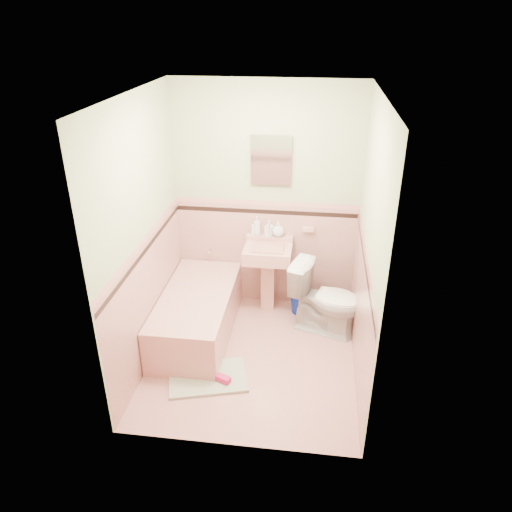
# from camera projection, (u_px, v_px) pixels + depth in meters

# --- Properties ---
(floor) EXTENTS (2.20, 2.20, 0.00)m
(floor) POSITION_uv_depth(u_px,v_px,m) (253.00, 357.00, 4.82)
(floor) COLOR tan
(floor) RESTS_ON ground
(ceiling) EXTENTS (2.20, 2.20, 0.00)m
(ceiling) POSITION_uv_depth(u_px,v_px,m) (252.00, 95.00, 3.69)
(ceiling) COLOR white
(ceiling) RESTS_ON ground
(wall_back) EXTENTS (2.50, 0.00, 2.50)m
(wall_back) POSITION_uv_depth(u_px,v_px,m) (266.00, 200.00, 5.22)
(wall_back) COLOR beige
(wall_back) RESTS_ON ground
(wall_front) EXTENTS (2.50, 0.00, 2.50)m
(wall_front) POSITION_uv_depth(u_px,v_px,m) (230.00, 313.00, 3.28)
(wall_front) COLOR beige
(wall_front) RESTS_ON ground
(wall_left) EXTENTS (0.00, 2.50, 2.50)m
(wall_left) POSITION_uv_depth(u_px,v_px,m) (142.00, 237.00, 4.37)
(wall_left) COLOR beige
(wall_left) RESTS_ON ground
(wall_right) EXTENTS (0.00, 2.50, 2.50)m
(wall_right) POSITION_uv_depth(u_px,v_px,m) (368.00, 250.00, 4.14)
(wall_right) COLOR beige
(wall_right) RESTS_ON ground
(wainscot_back) EXTENTS (2.00, 0.00, 2.00)m
(wainscot_back) POSITION_uv_depth(u_px,v_px,m) (266.00, 254.00, 5.51)
(wainscot_back) COLOR #D0948C
(wainscot_back) RESTS_ON ground
(wainscot_front) EXTENTS (2.00, 0.00, 2.00)m
(wainscot_front) POSITION_uv_depth(u_px,v_px,m) (233.00, 385.00, 3.58)
(wainscot_front) COLOR #D0948C
(wainscot_front) RESTS_ON ground
(wainscot_left) EXTENTS (0.00, 2.20, 2.20)m
(wainscot_left) POSITION_uv_depth(u_px,v_px,m) (151.00, 299.00, 4.66)
(wainscot_left) COLOR #D0948C
(wainscot_left) RESTS_ON ground
(wainscot_right) EXTENTS (0.00, 2.20, 2.20)m
(wainscot_right) POSITION_uv_depth(u_px,v_px,m) (360.00, 314.00, 4.43)
(wainscot_right) COLOR #D0948C
(wainscot_right) RESTS_ON ground
(accent_back) EXTENTS (2.00, 0.00, 2.00)m
(accent_back) POSITION_uv_depth(u_px,v_px,m) (266.00, 212.00, 5.27)
(accent_back) COLOR black
(accent_back) RESTS_ON ground
(accent_front) EXTENTS (2.00, 0.00, 2.00)m
(accent_front) POSITION_uv_depth(u_px,v_px,m) (231.00, 327.00, 3.35)
(accent_front) COLOR black
(accent_front) RESTS_ON ground
(accent_left) EXTENTS (0.00, 2.20, 2.20)m
(accent_left) POSITION_uv_depth(u_px,v_px,m) (146.00, 250.00, 4.42)
(accent_left) COLOR black
(accent_left) RESTS_ON ground
(accent_right) EXTENTS (0.00, 2.20, 2.20)m
(accent_right) POSITION_uv_depth(u_px,v_px,m) (365.00, 263.00, 4.20)
(accent_right) COLOR black
(accent_right) RESTS_ON ground
(cap_back) EXTENTS (2.00, 0.00, 2.00)m
(cap_back) POSITION_uv_depth(u_px,v_px,m) (266.00, 203.00, 5.22)
(cap_back) COLOR tan
(cap_back) RESTS_ON ground
(cap_front) EXTENTS (2.00, 0.00, 2.00)m
(cap_front) POSITION_uv_depth(u_px,v_px,m) (231.00, 315.00, 3.31)
(cap_front) COLOR tan
(cap_front) RESTS_ON ground
(cap_left) EXTENTS (0.00, 2.20, 2.20)m
(cap_left) POSITION_uv_depth(u_px,v_px,m) (145.00, 240.00, 4.38)
(cap_left) COLOR tan
(cap_left) RESTS_ON ground
(cap_right) EXTENTS (0.00, 2.20, 2.20)m
(cap_right) POSITION_uv_depth(u_px,v_px,m) (366.00, 253.00, 4.15)
(cap_right) COLOR tan
(cap_right) RESTS_ON ground
(bathtub) EXTENTS (0.70, 1.50, 0.45)m
(bathtub) POSITION_uv_depth(u_px,v_px,m) (197.00, 315.00, 5.08)
(bathtub) COLOR tan
(bathtub) RESTS_ON floor
(tub_faucet) EXTENTS (0.04, 0.12, 0.04)m
(tub_faucet) POSITION_uv_depth(u_px,v_px,m) (210.00, 250.00, 5.53)
(tub_faucet) COLOR silver
(tub_faucet) RESTS_ON wall_back
(sink) EXTENTS (0.51, 0.48, 0.80)m
(sink) POSITION_uv_depth(u_px,v_px,m) (268.00, 280.00, 5.39)
(sink) COLOR tan
(sink) RESTS_ON floor
(sink_faucet) EXTENTS (0.02, 0.02, 0.10)m
(sink_faucet) POSITION_uv_depth(u_px,v_px,m) (269.00, 229.00, 5.26)
(sink_faucet) COLOR silver
(sink_faucet) RESTS_ON sink
(medicine_cabinet) EXTENTS (0.39, 0.04, 0.49)m
(medicine_cabinet) POSITION_uv_depth(u_px,v_px,m) (271.00, 160.00, 4.99)
(medicine_cabinet) COLOR white
(medicine_cabinet) RESTS_ON wall_back
(soap_dish) EXTENTS (0.12, 0.07, 0.04)m
(soap_dish) POSITION_uv_depth(u_px,v_px,m) (309.00, 229.00, 5.27)
(soap_dish) COLOR tan
(soap_dish) RESTS_ON wall_back
(soap_bottle_left) EXTENTS (0.09, 0.09, 0.22)m
(soap_bottle_left) POSITION_uv_depth(u_px,v_px,m) (257.00, 226.00, 5.31)
(soap_bottle_left) COLOR #B2B2B2
(soap_bottle_left) RESTS_ON sink
(soap_bottle_mid) EXTENTS (0.10, 0.11, 0.18)m
(soap_bottle_mid) POSITION_uv_depth(u_px,v_px,m) (269.00, 228.00, 5.30)
(soap_bottle_mid) COLOR #B2B2B2
(soap_bottle_mid) RESTS_ON sink
(soap_bottle_right) EXTENTS (0.17, 0.17, 0.17)m
(soap_bottle_right) POSITION_uv_depth(u_px,v_px,m) (278.00, 229.00, 5.29)
(soap_bottle_right) COLOR #B2B2B2
(soap_bottle_right) RESTS_ON sink
(tube) EXTENTS (0.05, 0.05, 0.12)m
(tube) POSITION_uv_depth(u_px,v_px,m) (253.00, 230.00, 5.34)
(tube) COLOR white
(tube) RESTS_ON sink
(toilet) EXTENTS (0.85, 0.64, 0.77)m
(toilet) POSITION_uv_depth(u_px,v_px,m) (327.00, 299.00, 5.06)
(toilet) COLOR white
(toilet) RESTS_ON floor
(bucket) EXTENTS (0.28, 0.28, 0.23)m
(bucket) POSITION_uv_depth(u_px,v_px,m) (300.00, 303.00, 5.49)
(bucket) COLOR #061D8D
(bucket) RESTS_ON floor
(bath_mat) EXTENTS (0.82, 0.65, 0.03)m
(bath_mat) POSITION_uv_depth(u_px,v_px,m) (208.00, 378.00, 4.53)
(bath_mat) COLOR #92A387
(bath_mat) RESTS_ON floor
(shoe) EXTENTS (0.16, 0.12, 0.06)m
(shoe) POSITION_uv_depth(u_px,v_px,m) (223.00, 379.00, 4.45)
(shoe) COLOR #BF1E59
(shoe) RESTS_ON bath_mat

